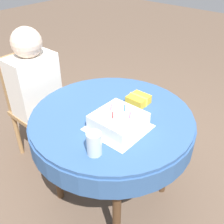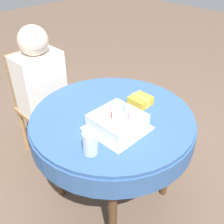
{
  "view_description": "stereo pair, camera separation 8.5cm",
  "coord_description": "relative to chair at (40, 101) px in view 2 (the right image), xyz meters",
  "views": [
    {
      "loc": [
        -0.99,
        -0.85,
        1.63
      ],
      "look_at": [
        -0.04,
        -0.03,
        0.78
      ],
      "focal_mm": 42.0,
      "sensor_mm": 36.0,
      "label": 1
    },
    {
      "loc": [
        -0.93,
        -0.92,
        1.63
      ],
      "look_at": [
        -0.04,
        -0.03,
        0.78
      ],
      "focal_mm": 42.0,
      "sensor_mm": 36.0,
      "label": 2
    }
  ],
  "objects": [
    {
      "name": "ground_plane",
      "position": [
        0.03,
        -0.82,
        -0.48
      ],
      "size": [
        12.0,
        12.0,
        0.0
      ],
      "primitive_type": "plane",
      "color": "brown"
    },
    {
      "name": "person",
      "position": [
        0.0,
        -0.09,
        0.2
      ],
      "size": [
        0.35,
        0.32,
        1.12
      ],
      "rotation": [
        0.0,
        0.0,
        0.0
      ],
      "color": "beige",
      "rests_on": "ground_plane"
    },
    {
      "name": "birthday_cake",
      "position": [
        -0.04,
        -0.93,
        0.29
      ],
      "size": [
        0.25,
        0.25,
        0.13
      ],
      "color": "white",
      "rests_on": "dining_table"
    },
    {
      "name": "chair",
      "position": [
        0.0,
        0.0,
        0.0
      ],
      "size": [
        0.36,
        0.36,
        0.9
      ],
      "rotation": [
        0.0,
        0.0,
        0.0
      ],
      "color": "#A37A4C",
      "rests_on": "ground_plane"
    },
    {
      "name": "gift_box",
      "position": [
        0.24,
        -0.86,
        0.27
      ],
      "size": [
        0.12,
        0.13,
        0.06
      ],
      "color": "gold",
      "rests_on": "dining_table"
    },
    {
      "name": "napkin",
      "position": [
        -0.04,
        -0.93,
        0.25
      ],
      "size": [
        0.3,
        0.3,
        0.0
      ],
      "color": "white",
      "rests_on": "dining_table"
    },
    {
      "name": "drinking_glass",
      "position": [
        -0.28,
        -0.97,
        0.31
      ],
      "size": [
        0.08,
        0.08,
        0.12
      ],
      "color": "silver",
      "rests_on": "dining_table"
    },
    {
      "name": "dining_table",
      "position": [
        0.03,
        -0.82,
        0.16
      ],
      "size": [
        1.01,
        1.01,
        0.73
      ],
      "color": "#335689",
      "rests_on": "ground_plane"
    }
  ]
}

